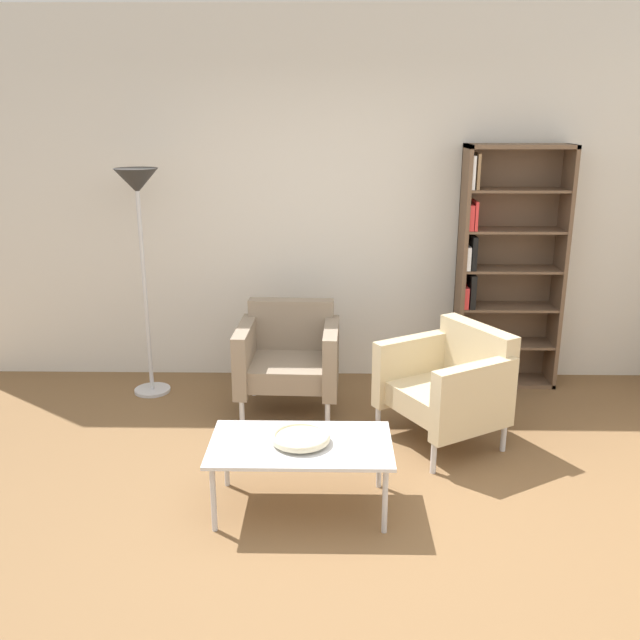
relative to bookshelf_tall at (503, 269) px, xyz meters
The scene contains 8 objects.
ground_plane 2.79m from the bookshelf_tall, 120.89° to the right, with size 8.32×8.32×0.00m, color brown.
plaster_back_panel 1.45m from the bookshelf_tall, behind, with size 6.40×0.12×2.90m, color silver.
bookshelf_tall is the anchor object (origin of this frame).
coffee_table_low 2.51m from the bookshelf_tall, 128.25° to the right, with size 1.00×0.56×0.40m.
decorative_bowl 2.50m from the bookshelf_tall, 128.25° to the right, with size 0.32×0.32×0.05m.
armchair_by_bookshelf 1.83m from the bookshelf_tall, 161.19° to the right, with size 0.74×0.68×0.78m.
armchair_spare_guest 1.33m from the bookshelf_tall, 117.65° to the right, with size 0.92×0.94×0.78m.
floor_lamp_torchiere 2.83m from the bookshelf_tall, behind, with size 0.32×0.32×1.74m.
Camera 1 is at (0.00, -3.07, 2.14)m, focal length 38.75 mm.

